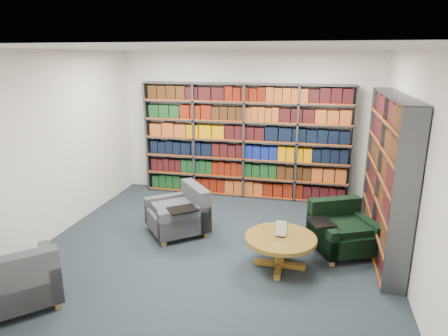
% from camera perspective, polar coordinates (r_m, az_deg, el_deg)
% --- Properties ---
extents(room_shell, '(5.02, 5.02, 2.82)m').
position_cam_1_polar(room_shell, '(5.45, -1.45, 1.86)').
color(room_shell, black).
rests_on(room_shell, ground).
extents(bookshelf_back, '(4.00, 0.28, 2.20)m').
position_cam_1_polar(bookshelf_back, '(7.75, 2.97, 3.77)').
color(bookshelf_back, '#47494F').
rests_on(bookshelf_back, ground).
extents(bookshelf_right, '(0.28, 2.50, 2.20)m').
position_cam_1_polar(bookshelf_right, '(6.02, 22.25, -0.96)').
color(bookshelf_right, '#47494F').
rests_on(bookshelf_right, ground).
extents(chair_teal_left, '(1.15, 1.15, 0.75)m').
position_cam_1_polar(chair_teal_left, '(6.35, -6.03, -6.60)').
color(chair_teal_left, '#091B3C').
rests_on(chair_teal_left, ground).
extents(chair_green_right, '(1.05, 1.04, 0.71)m').
position_cam_1_polar(chair_green_right, '(6.01, 16.27, -8.69)').
color(chair_green_right, black).
rests_on(chair_green_right, ground).
extents(chair_teal_front, '(1.14, 1.14, 0.73)m').
position_cam_1_polar(chair_teal_front, '(5.10, -27.27, -14.40)').
color(chair_teal_front, '#091B3C').
rests_on(chair_teal_front, ground).
extents(coffee_table, '(0.94, 0.94, 0.66)m').
position_cam_1_polar(coffee_table, '(5.35, 8.05, -10.56)').
color(coffee_table, brown).
rests_on(coffee_table, ground).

